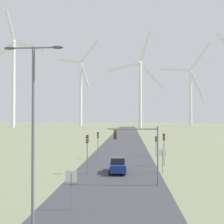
# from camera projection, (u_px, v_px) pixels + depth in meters

# --- Properties ---
(road_surface) EXTENTS (10.00, 240.00, 0.01)m
(road_surface) POSITION_uv_depth(u_px,v_px,m) (123.00, 148.00, 55.09)
(road_surface) COLOR #38383D
(road_surface) RESTS_ON ground
(streetlamp) EXTENTS (3.59, 0.32, 10.64)m
(streetlamp) POSITION_uv_depth(u_px,v_px,m) (33.00, 114.00, 15.40)
(streetlamp) COLOR slate
(streetlamp) RESTS_ON ground
(stop_sign_near) EXTENTS (0.81, 0.07, 2.72)m
(stop_sign_near) POSITION_uv_depth(u_px,v_px,m) (71.00, 182.00, 18.14)
(stop_sign_near) COLOR slate
(stop_sign_near) RESTS_ON ground
(stop_sign_far) EXTENTS (0.81, 0.07, 2.71)m
(stop_sign_far) POSITION_uv_depth(u_px,v_px,m) (163.00, 156.00, 30.35)
(stop_sign_far) COLOR slate
(stop_sign_far) RESTS_ON ground
(traffic_light_post_near_left) EXTENTS (0.28, 0.34, 4.39)m
(traffic_light_post_near_left) POSITION_uv_depth(u_px,v_px,m) (87.00, 146.00, 29.66)
(traffic_light_post_near_left) COLOR slate
(traffic_light_post_near_left) RESTS_ON ground
(traffic_light_post_near_right) EXTENTS (0.28, 0.34, 4.26)m
(traffic_light_post_near_right) POSITION_uv_depth(u_px,v_px,m) (164.00, 142.00, 34.56)
(traffic_light_post_near_right) COLOR slate
(traffic_light_post_near_right) RESTS_ON ground
(traffic_light_post_mid_left) EXTENTS (0.28, 0.33, 4.10)m
(traffic_light_post_mid_left) POSITION_uv_depth(u_px,v_px,m) (98.00, 139.00, 40.54)
(traffic_light_post_mid_left) COLOR slate
(traffic_light_post_mid_left) RESTS_ON ground
(traffic_light_post_mid_right) EXTENTS (0.28, 0.33, 3.28)m
(traffic_light_post_mid_right) POSITION_uv_depth(u_px,v_px,m) (156.00, 141.00, 42.96)
(traffic_light_post_mid_right) COLOR slate
(traffic_light_post_mid_right) RESTS_ON ground
(traffic_light_mast_overhead) EXTENTS (4.82, 0.35, 5.55)m
(traffic_light_mast_overhead) POSITION_uv_depth(u_px,v_px,m) (139.00, 143.00, 24.83)
(traffic_light_mast_overhead) COLOR slate
(traffic_light_mast_overhead) RESTS_ON ground
(car_approaching) EXTENTS (2.04, 4.20, 1.83)m
(car_approaching) POSITION_uv_depth(u_px,v_px,m) (118.00, 165.00, 30.21)
(car_approaching) COLOR navy
(car_approaching) RESTS_ON ground
(wind_turbine_far_left) EXTENTS (34.19, 3.87, 72.50)m
(wind_turbine_far_left) POSITION_uv_depth(u_px,v_px,m) (14.00, 75.00, 161.69)
(wind_turbine_far_left) COLOR white
(wind_turbine_far_left) RESTS_ON ground
(wind_turbine_left) EXTENTS (31.88, 10.77, 60.66)m
(wind_turbine_left) POSITION_uv_depth(u_px,v_px,m) (81.00, 87.00, 186.55)
(wind_turbine_left) COLOR white
(wind_turbine_left) RESTS_ON ground
(wind_turbine_center) EXTENTS (34.58, 3.59, 58.06)m
(wind_turbine_center) POSITION_uv_depth(u_px,v_px,m) (140.00, 87.00, 155.35)
(wind_turbine_center) COLOR white
(wind_turbine_center) RESTS_ON ground
(wind_turbine_right) EXTENTS (33.35, 17.79, 58.20)m
(wind_turbine_right) POSITION_uv_depth(u_px,v_px,m) (190.00, 90.00, 184.56)
(wind_turbine_right) COLOR white
(wind_turbine_right) RESTS_ON ground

